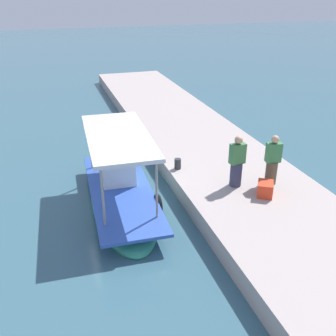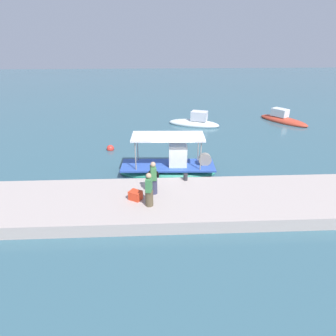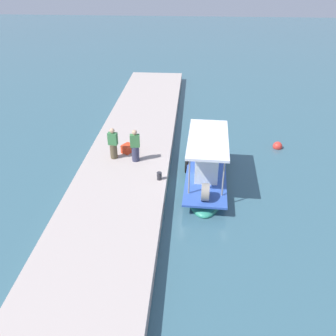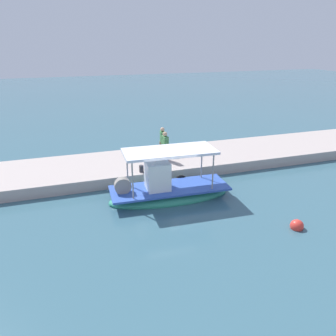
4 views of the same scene
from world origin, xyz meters
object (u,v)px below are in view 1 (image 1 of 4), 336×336
at_px(fisherman_by_crate, 237,164).
at_px(mooring_bollard, 178,164).
at_px(main_fishing_boat, 121,192).
at_px(fisherman_near_bollard, 272,162).
at_px(cargo_crate, 265,189).

height_order(fisherman_by_crate, mooring_bollard, fisherman_by_crate).
bearing_deg(main_fishing_boat, mooring_bollard, -71.27).
distance_m(main_fishing_boat, fisherman_near_bollard, 5.14).
bearing_deg(fisherman_by_crate, fisherman_near_bollard, -100.00).
relative_size(main_fishing_boat, cargo_crate, 10.50).
bearing_deg(fisherman_near_bollard, cargo_crate, 138.66).
height_order(main_fishing_boat, cargo_crate, main_fishing_boat).
height_order(main_fishing_boat, fisherman_near_bollard, main_fishing_boat).
relative_size(main_fishing_boat, fisherman_near_bollard, 3.60).
xyz_separation_m(mooring_bollard, cargo_crate, (-2.71, -2.01, 0.03)).
xyz_separation_m(main_fishing_boat, mooring_bollard, (0.77, -2.27, 0.38)).
distance_m(main_fishing_boat, mooring_bollard, 2.43).
distance_m(fisherman_near_bollard, cargo_crate, 1.07).
xyz_separation_m(fisherman_by_crate, cargo_crate, (-0.90, -0.59, -0.57)).
bearing_deg(fisherman_by_crate, main_fishing_boat, 74.37).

